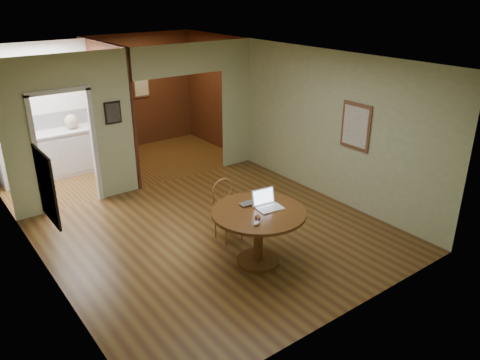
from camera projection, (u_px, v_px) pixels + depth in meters
floor at (220, 236)px, 7.50m from camera, size 5.00×5.00×0.00m
room_shell at (108, 121)px, 9.03m from camera, size 5.20×7.50×5.00m
dining_table at (258, 225)px, 6.55m from camera, size 1.32×1.32×0.83m
chair at (226, 206)px, 7.25m from camera, size 0.42×0.42×0.98m
open_laptop at (267, 203)px, 6.55m from camera, size 0.39×0.35×0.25m
closed_laptop at (253, 204)px, 6.63m from camera, size 0.37×0.26×0.03m
mouse at (257, 223)px, 6.08m from camera, size 0.13×0.10×0.05m
wine_glass at (258, 218)px, 6.18m from camera, size 0.08×0.08×0.09m
pen at (268, 214)px, 6.38m from camera, size 0.13×0.04×0.01m
kitchen_cabinet at (51, 155)px, 9.67m from camera, size 2.06×0.60×0.94m
grocery_bag at (71, 122)px, 9.71m from camera, size 0.38×0.35×0.30m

